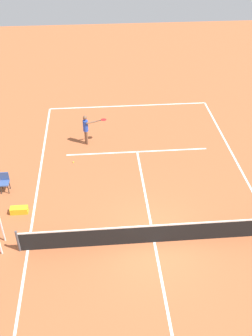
{
  "coord_description": "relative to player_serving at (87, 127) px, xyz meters",
  "views": [
    {
      "loc": [
        2.05,
        10.7,
        11.76
      ],
      "look_at": [
        0.81,
        -4.04,
        0.8
      ],
      "focal_mm": 41.5,
      "sensor_mm": 36.0,
      "label": 1
    }
  ],
  "objects": [
    {
      "name": "equipment_bag",
      "position": [
        3.02,
        5.4,
        -0.89
      ],
      "size": [
        0.76,
        0.32,
        0.3
      ],
      "primitive_type": "cube",
      "color": "yellow",
      "rests_on": "ground"
    },
    {
      "name": "ground_plane",
      "position": [
        -2.66,
        7.61,
        -1.04
      ],
      "size": [
        60.0,
        60.0,
        0.0
      ],
      "primitive_type": "plane",
      "color": "#AD5933"
    },
    {
      "name": "tennis_ball",
      "position": [
        0.75,
        1.81,
        -1.01
      ],
      "size": [
        0.07,
        0.07,
        0.07
      ],
      "primitive_type": "sphere",
      "color": "#CCE033",
      "rests_on": "ground"
    },
    {
      "name": "tennis_net",
      "position": [
        -2.66,
        7.61,
        -0.54
      ],
      "size": [
        10.82,
        0.1,
        1.07
      ],
      "color": "#4C4C51",
      "rests_on": "ground"
    },
    {
      "name": "player_serving",
      "position": [
        0.0,
        0.0,
        0.0
      ],
      "size": [
        1.33,
        0.55,
        1.74
      ],
      "rotation": [
        0.0,
        0.0,
        1.91
      ],
      "color": "brown",
      "rests_on": "ground"
    },
    {
      "name": "courtside_chair_mid",
      "position": [
        3.85,
        3.78,
        -0.51
      ],
      "size": [
        0.44,
        0.46,
        0.95
      ],
      "color": "#262626",
      "rests_on": "ground"
    },
    {
      "name": "court_lines",
      "position": [
        -2.66,
        7.61,
        -1.04
      ],
      "size": [
        10.22,
        23.86,
        0.01
      ],
      "color": "white",
      "rests_on": "ground"
    }
  ]
}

